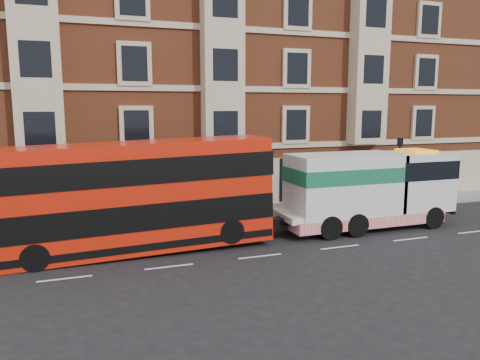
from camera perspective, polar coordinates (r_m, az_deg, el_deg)
name	(u,v)px	position (r m, az deg, el deg)	size (l,w,h in m)	color
ground	(260,256)	(20.66, 2.46, -9.28)	(120.00, 120.00, 0.00)	black
sidewalk	(212,217)	(27.47, -3.42, -4.49)	(90.00, 3.00, 0.15)	slate
victorian_terrace	(188,55)	(34.29, -6.37, 14.96)	(45.00, 12.00, 20.40)	brown
lamp_post_west	(105,182)	(24.71, -16.10, -0.20)	(0.35, 0.15, 4.35)	black
lamp_post_east	(399,167)	(31.37, 18.80, 1.57)	(0.35, 0.15, 4.35)	black
double_decker_bus	(135,195)	(21.19, -12.71, -1.76)	(12.13, 2.79, 4.91)	red
tow_truck	(367,189)	(25.62, 15.18, -1.05)	(9.72, 2.87, 4.05)	silver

